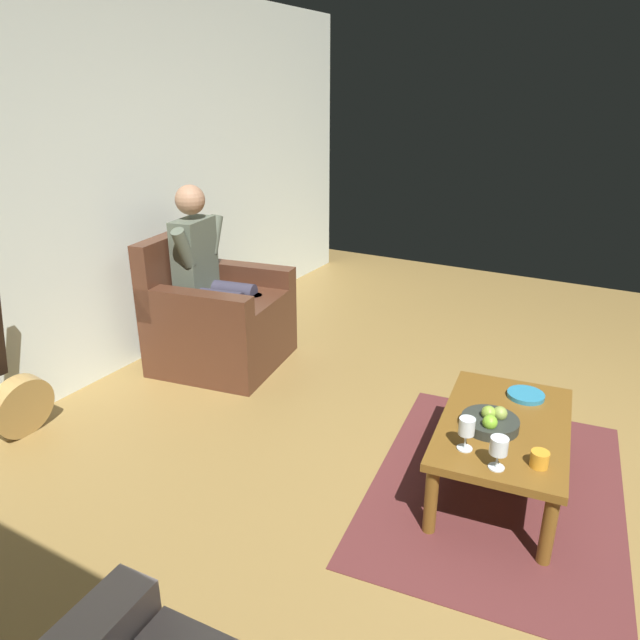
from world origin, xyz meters
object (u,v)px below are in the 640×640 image
object	(u,v)px
fruit_bowl	(491,421)
candle_jar	(540,459)
coffee_table	(503,432)
wine_glass_far	(467,429)
person_seated	(210,271)
armchair	(217,320)
decorative_dish	(526,395)
guitar	(19,400)
wine_glass_near	(499,448)

from	to	relation	value
fruit_bowl	candle_jar	size ratio (longest dim) A/B	3.46
coffee_table	candle_jar	world-z (taller)	candle_jar
wine_glass_far	person_seated	bearing A→B (deg)	-111.25
fruit_bowl	coffee_table	bearing A→B (deg)	146.72
armchair	person_seated	size ratio (longest dim) A/B	0.74
wine_glass_far	decorative_dish	xyz separation A→B (m)	(-0.63, 0.14, -0.09)
person_seated	fruit_bowl	world-z (taller)	person_seated
person_seated	decorative_dish	bearing A→B (deg)	76.23
wine_glass_far	fruit_bowl	world-z (taller)	wine_glass_far
person_seated	coffee_table	bearing A→B (deg)	68.21
person_seated	guitar	size ratio (longest dim) A/B	1.28
coffee_table	wine_glass_near	bearing A→B (deg)	7.64
armchair	candle_jar	distance (m)	2.51
wine_glass_far	fruit_bowl	bearing A→B (deg)	166.69
candle_jar	fruit_bowl	bearing A→B (deg)	-128.42
armchair	wine_glass_near	world-z (taller)	armchair
coffee_table	wine_glass_near	xyz separation A→B (m)	(0.39, 0.05, 0.16)
wine_glass_far	armchair	bearing A→B (deg)	-111.62
person_seated	decorative_dish	world-z (taller)	person_seated
wine_glass_far	decorative_dish	world-z (taller)	wine_glass_far
armchair	coffee_table	distance (m)	2.23
armchair	candle_jar	bearing A→B (deg)	62.61
coffee_table	fruit_bowl	xyz separation A→B (m)	(0.08, -0.05, 0.09)
person_seated	wine_glass_near	bearing A→B (deg)	59.49
wine_glass_near	fruit_bowl	xyz separation A→B (m)	(-0.31, -0.10, -0.07)
armchair	guitar	size ratio (longest dim) A/B	0.95
wine_glass_near	fruit_bowl	world-z (taller)	wine_glass_near
guitar	wine_glass_far	xyz separation A→B (m)	(-0.53, 2.45, 0.27)
person_seated	candle_jar	world-z (taller)	person_seated
guitar	wine_glass_far	distance (m)	2.52
guitar	person_seated	bearing A→B (deg)	165.27
wine_glass_near	wine_glass_far	xyz separation A→B (m)	(-0.07, -0.16, 0.00)
armchair	fruit_bowl	xyz separation A→B (m)	(0.58, 2.12, 0.09)
coffee_table	wine_glass_far	distance (m)	0.37
guitar	candle_jar	size ratio (longest dim) A/B	12.87
person_seated	coffee_table	size ratio (longest dim) A/B	1.25
guitar	wine_glass_near	bearing A→B (deg)	99.91
coffee_table	armchair	bearing A→B (deg)	-103.08
wine_glass_far	candle_jar	bearing A→B (deg)	94.76
armchair	fruit_bowl	size ratio (longest dim) A/B	3.53
person_seated	wine_glass_far	distance (m)	2.25
guitar	wine_glass_near	xyz separation A→B (m)	(-0.46, 2.61, 0.26)
coffee_table	guitar	size ratio (longest dim) A/B	1.03
guitar	decorative_dish	xyz separation A→B (m)	(-1.16, 2.59, 0.17)
person_seated	wine_glass_far	world-z (taller)	person_seated
wine_glass_near	candle_jar	bearing A→B (deg)	122.81
armchair	guitar	distance (m)	1.41
person_seated	guitar	bearing A→B (deg)	-23.72
armchair	person_seated	xyz separation A→B (m)	(0.00, -0.03, 0.36)
wine_glass_near	wine_glass_far	distance (m)	0.18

